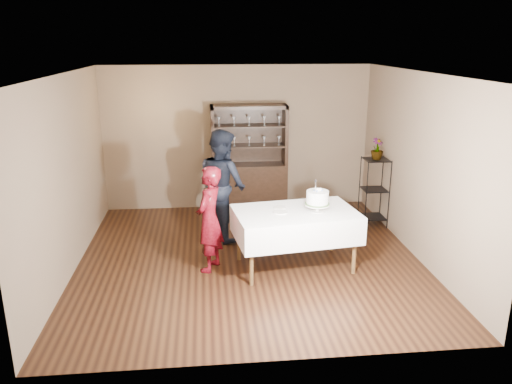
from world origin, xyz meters
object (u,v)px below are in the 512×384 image
Objects in this scene: potted_plant at (377,149)px; man at (222,185)px; cake at (317,199)px; cake_table at (295,224)px; china_hutch at (249,176)px; woman at (209,219)px; plant_etagere at (374,189)px.

man is at bearing -174.07° from potted_plant.
cake_table is at bearing 169.79° from cake.
china_hutch is 2.65m from woman.
cake is at bearing -10.21° from cake_table.
woman is 4.13× the size of potted_plant.
china_hutch is 2.33m from plant_etagere.
plant_etagere is 2.54× the size of cake.
cake_table is at bearing -175.23° from man.
china_hutch is at bearing 105.10° from cake.
woman reaches higher than plant_etagere.
cake_table is (-1.66, -1.53, -0.01)m from plant_etagere.
china_hutch reaches higher than cake.
man reaches higher than cake_table.
china_hutch reaches higher than woman.
plant_etagere is 0.67× the size of man.
cake_table is 2.36m from potted_plant.
cake is 2.11m from potted_plant.
potted_plant is (2.86, 1.47, 0.62)m from woman.
woman is 3.27m from potted_plant.
cake is at bearing 109.56° from woman.
china_hutch is 1.11× the size of man.
man reaches higher than cake.
cake is (0.71, -2.63, 0.37)m from china_hutch.
china_hutch is at bearing -173.74° from woman.
china_hutch reaches higher than man.
woman is 1.52m from cake.
potted_plant is at bearing 140.64° from woman.
cake_table is 4.96× the size of potted_plant.
china_hutch reaches higher than plant_etagere.
potted_plant is (2.07, -1.06, 0.70)m from china_hutch.
plant_etagere is 0.80× the size of woman.
china_hutch is 4.24× the size of cake.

